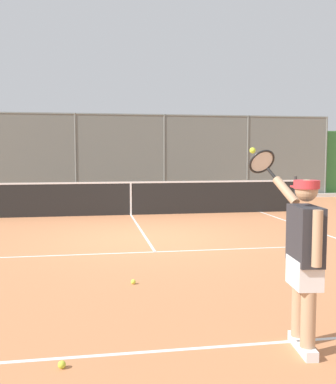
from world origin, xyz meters
name	(u,v)px	position (x,y,z in m)	size (l,w,h in m)	color
ground_plane	(146,238)	(0.00, 0.00, 0.00)	(60.00, 60.00, 0.00)	#C67A4C
court_line_markings	(158,256)	(0.00, 1.66, 0.00)	(7.88, 9.10, 0.01)	white
fence_backdrop	(120,164)	(0.00, -8.49, 1.33)	(19.62, 1.37, 3.24)	slate
tennis_net	(131,198)	(0.00, -3.64, 0.49)	(10.12, 0.09, 1.07)	#2D2D2D
tennis_player	(303,253)	(-0.74, 5.61, 0.89)	(0.39, 1.35, 1.84)	silver
tennis_ball_by_sideline	(62,365)	(1.38, 5.62, 0.03)	(0.07, 0.07, 0.07)	#C1D138
tennis_ball_near_net	(133,282)	(0.57, 3.29, 0.03)	(0.07, 0.07, 0.07)	#D6E042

